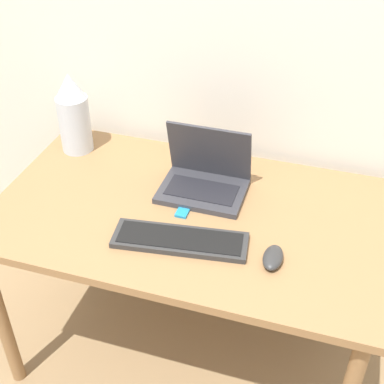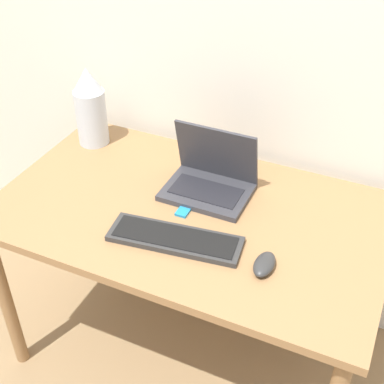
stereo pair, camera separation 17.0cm
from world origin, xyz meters
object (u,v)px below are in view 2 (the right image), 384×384
at_px(mp3_player, 183,211).
at_px(vase, 90,107).
at_px(keyboard, 175,239).
at_px(laptop, 211,178).
at_px(mouse, 264,264).

bearing_deg(mp3_player, vase, 153.22).
relative_size(keyboard, vase, 1.37).
height_order(laptop, mp3_player, laptop).
relative_size(keyboard, mouse, 3.95).
bearing_deg(mouse, keyboard, -179.87).
height_order(keyboard, mouse, mouse).
height_order(vase, mp3_player, vase).
relative_size(mouse, vase, 0.35).
height_order(mouse, mp3_player, mouse).
height_order(mouse, vase, vase).
xyz_separation_m(mouse, mp3_player, (-0.33, 0.14, -0.01)).
relative_size(laptop, keyboard, 0.68).
relative_size(laptop, mp3_player, 5.14).
distance_m(laptop, vase, 0.57).
height_order(laptop, mouse, laptop).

